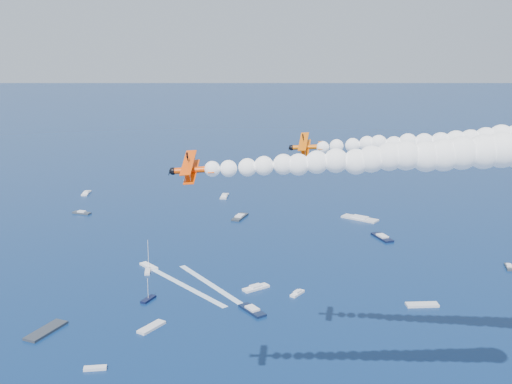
# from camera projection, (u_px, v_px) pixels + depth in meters

# --- Properties ---
(biplane_lead) EXTENTS (7.16, 8.66, 6.81)m
(biplane_lead) POSITION_uv_depth(u_px,v_px,m) (307.00, 147.00, 117.86)
(biplane_lead) COLOR #E15C04
(biplane_trail) EXTENTS (7.62, 9.07, 7.20)m
(biplane_trail) POSITION_uv_depth(u_px,v_px,m) (193.00, 170.00, 94.42)
(biplane_trail) COLOR #F24405
(smoke_trail_lead) EXTENTS (58.43, 14.60, 10.37)m
(smoke_trail_lead) POSITION_uv_depth(u_px,v_px,m) (470.00, 140.00, 112.32)
(smoke_trail_lead) COLOR white
(smoke_trail_trail) EXTENTS (58.21, 10.37, 10.37)m
(smoke_trail_trail) POSITION_uv_depth(u_px,v_px,m) (390.00, 158.00, 92.21)
(smoke_trail_trail) COLOR white
(spectator_boats) EXTENTS (201.71, 167.33, 0.70)m
(spectator_boats) POSITION_uv_depth(u_px,v_px,m) (300.00, 264.00, 212.30)
(spectator_boats) COLOR silver
(spectator_boats) RESTS_ON ground
(boat_wakes) EXTENTS (114.95, 53.28, 0.04)m
(boat_wakes) POSITION_uv_depth(u_px,v_px,m) (101.00, 291.00, 190.75)
(boat_wakes) COLOR white
(boat_wakes) RESTS_ON ground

